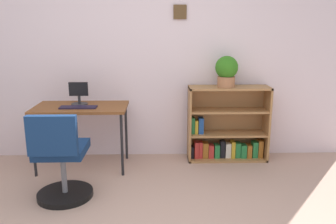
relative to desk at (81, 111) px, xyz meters
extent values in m
cube|color=silver|center=(0.63, 0.44, 0.55)|extent=(5.20, 0.10, 2.42)
cube|color=#533A1F|center=(1.12, 0.38, 1.08)|extent=(0.15, 0.02, 0.16)
cube|color=brown|center=(0.00, 0.00, 0.04)|extent=(1.02, 0.57, 0.03)
cylinder|color=black|center=(-0.47, -0.25, -0.32)|extent=(0.03, 0.03, 0.69)
cylinder|color=black|center=(0.47, -0.25, -0.32)|extent=(0.03, 0.03, 0.69)
cylinder|color=black|center=(-0.47, 0.25, -0.32)|extent=(0.03, 0.03, 0.69)
cylinder|color=black|center=(0.47, 0.25, -0.32)|extent=(0.03, 0.03, 0.69)
cylinder|color=#262628|center=(-0.03, 0.08, 0.07)|extent=(0.18, 0.18, 0.01)
cylinder|color=#262628|center=(-0.03, 0.08, 0.12)|extent=(0.03, 0.03, 0.09)
cube|color=black|center=(-0.03, 0.07, 0.24)|extent=(0.21, 0.02, 0.15)
cube|color=#211A30|center=(0.00, -0.10, 0.07)|extent=(0.39, 0.12, 0.02)
cylinder|color=black|center=(-0.03, -0.73, -0.64)|extent=(0.52, 0.52, 0.05)
cylinder|color=slate|center=(-0.03, -0.73, -0.42)|extent=(0.05, 0.05, 0.39)
cube|color=navy|center=(-0.03, -0.73, -0.18)|extent=(0.44, 0.44, 0.08)
cube|color=navy|center=(-0.03, -0.98, 0.03)|extent=(0.42, 0.07, 0.35)
cube|color=#9F6E3F|center=(1.23, 0.21, -0.21)|extent=(0.02, 0.30, 0.89)
cube|color=#9F6E3F|center=(2.15, 0.21, -0.21)|extent=(0.02, 0.30, 0.89)
cube|color=#9F6E3F|center=(1.69, 0.21, 0.22)|extent=(0.95, 0.30, 0.02)
cube|color=#9F6E3F|center=(1.69, 0.21, -0.65)|extent=(0.95, 0.30, 0.02)
cube|color=#9F6E3F|center=(1.69, 0.35, -0.21)|extent=(0.95, 0.02, 0.89)
cube|color=#9F6E3F|center=(1.69, 0.21, -0.34)|extent=(0.90, 0.28, 0.02)
cube|color=#9F6E3F|center=(1.69, 0.21, -0.05)|extent=(0.90, 0.28, 0.02)
cube|color=black|center=(1.27, 0.20, -0.56)|extent=(0.03, 0.10, 0.15)
cube|color=#B22D28|center=(1.32, 0.20, -0.53)|extent=(0.05, 0.12, 0.20)
cube|color=#B22D28|center=(1.37, 0.20, -0.54)|extent=(0.04, 0.10, 0.20)
cube|color=#99591E|center=(1.43, 0.20, -0.54)|extent=(0.07, 0.11, 0.19)
cube|color=#B22D28|center=(1.50, 0.20, -0.56)|extent=(0.06, 0.11, 0.16)
cube|color=#237238|center=(1.57, 0.20, -0.55)|extent=(0.06, 0.12, 0.17)
cube|color=black|center=(1.63, 0.20, -0.53)|extent=(0.06, 0.09, 0.21)
cube|color=beige|center=(1.70, 0.20, -0.55)|extent=(0.06, 0.09, 0.18)
cube|color=#B79323|center=(1.76, 0.20, -0.53)|extent=(0.04, 0.12, 0.21)
cube|color=#237238|center=(1.82, 0.20, -0.54)|extent=(0.06, 0.10, 0.19)
cube|color=#237238|center=(1.89, 0.20, -0.56)|extent=(0.07, 0.12, 0.16)
cube|color=#99591E|center=(1.96, 0.20, -0.56)|extent=(0.06, 0.12, 0.16)
cube|color=#237238|center=(2.03, 0.20, -0.54)|extent=(0.06, 0.11, 0.20)
cube|color=#99591E|center=(2.09, 0.20, -0.53)|extent=(0.05, 0.12, 0.22)
cube|color=#237238|center=(1.27, 0.20, -0.23)|extent=(0.04, 0.10, 0.19)
cube|color=#B79323|center=(1.31, 0.20, -0.25)|extent=(0.04, 0.12, 0.16)
cube|color=#1E478C|center=(1.37, 0.20, -0.23)|extent=(0.06, 0.11, 0.19)
cylinder|color=#9E6642|center=(1.65, 0.19, 0.30)|extent=(0.20, 0.20, 0.12)
sphere|color=#2F6E19|center=(1.65, 0.19, 0.46)|extent=(0.26, 0.26, 0.26)
camera|label=1|loc=(0.87, -3.78, 0.92)|focal=37.22mm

